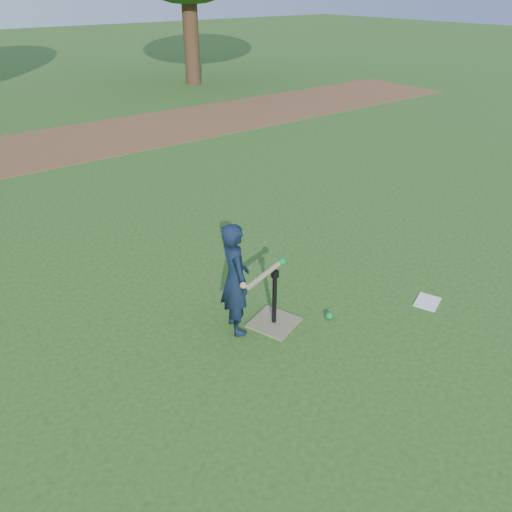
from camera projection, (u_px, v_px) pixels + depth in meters
ground at (258, 318)px, 5.15m from camera, size 80.00×80.00×0.00m
dirt_strip at (38, 148)px, 10.36m from camera, size 24.00×3.00×0.01m
child at (235, 279)px, 4.71m from camera, size 0.38×0.48×1.15m
wiffle_ball_ground at (329, 316)px, 5.11m from camera, size 0.08×0.08×0.08m
clipboard at (427, 302)px, 5.39m from camera, size 0.36×0.32×0.01m
batting_tee at (274, 314)px, 5.01m from camera, size 0.55×0.55×0.61m
swing_action at (268, 272)px, 4.69m from camera, size 0.62×0.24×0.09m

